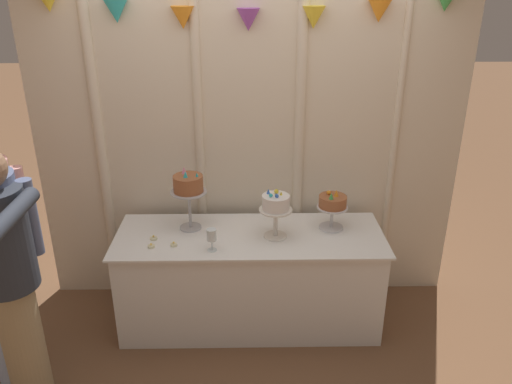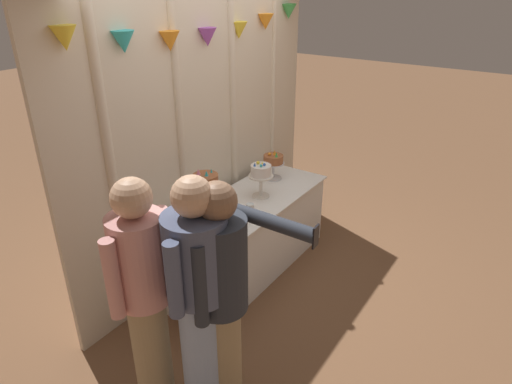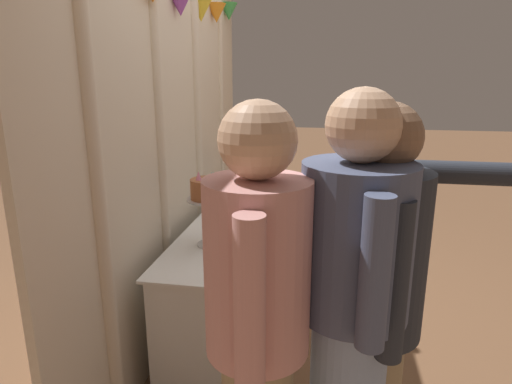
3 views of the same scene
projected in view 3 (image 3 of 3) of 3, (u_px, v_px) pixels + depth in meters
name	position (u px, v px, depth m)	size (l,w,h in m)	color
ground_plane	(257.00, 319.00, 3.14)	(24.00, 24.00, 0.00)	brown
draped_curtain	(177.00, 128.00, 2.86)	(3.14, 0.16, 2.63)	beige
cake_table	(243.00, 272.00, 3.07)	(1.88, 0.68, 0.73)	white
cake_display_leftmost	(209.00, 193.00, 2.50)	(0.26, 0.26, 0.45)	#B2B2B7
cake_display_center	(252.00, 184.00, 3.07)	(0.23, 0.23, 0.35)	silver
cake_display_rightmost	(246.00, 177.00, 3.49)	(0.22, 0.22, 0.30)	silver
wine_glass	(267.00, 221.00, 2.67)	(0.07, 0.07, 0.15)	silver
tealight_far_left	(227.00, 262.00, 2.33)	(0.05, 0.05, 0.03)	beige
tealight_near_left	(248.00, 263.00, 2.31)	(0.05, 0.05, 0.03)	beige
tealight_near_right	(250.00, 252.00, 2.46)	(0.05, 0.05, 0.03)	beige
guest_man_dark_suit	(257.00, 337.00, 1.37)	(0.49, 0.34, 1.64)	#9E8966
guest_girl_blue_dress	(377.00, 309.00, 1.54)	(0.49, 0.67, 1.63)	#9E8966
guest_man_pink_jacket	(351.00, 320.00, 1.46)	(0.52, 0.42, 1.67)	#93ADD6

